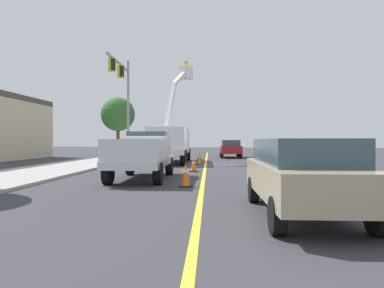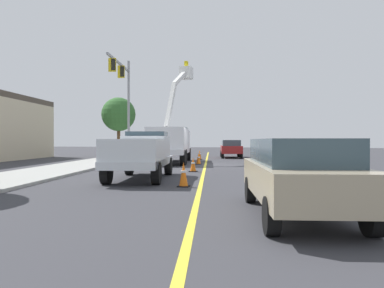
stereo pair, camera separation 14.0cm
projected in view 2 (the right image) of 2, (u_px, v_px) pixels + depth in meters
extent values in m
plane|color=#38383D|center=(205.00, 165.00, 23.73)|extent=(120.00, 120.00, 0.00)
cube|color=#9E9E99|center=(90.00, 163.00, 24.16)|extent=(59.67, 14.35, 0.12)
cube|color=yellow|center=(205.00, 165.00, 23.73)|extent=(49.21, 9.16, 0.01)
cube|color=white|center=(171.00, 151.00, 25.84)|extent=(8.52, 3.94, 0.36)
cube|color=white|center=(174.00, 140.00, 28.45)|extent=(3.00, 2.78, 1.60)
cube|color=#384C56|center=(175.00, 132.00, 28.65)|extent=(2.15, 2.39, 0.64)
cube|color=white|center=(169.00, 141.00, 24.85)|extent=(5.61, 3.40, 1.80)
cube|color=white|center=(171.00, 105.00, 24.03)|extent=(1.71, 0.44, 3.21)
cube|color=white|center=(181.00, 77.00, 25.84)|extent=(2.59, 0.53, 1.59)
cube|color=white|center=(186.00, 73.00, 26.99)|extent=(0.90, 0.90, 0.90)
cube|color=yellow|center=(186.00, 65.00, 26.98)|extent=(0.36, 0.24, 0.60)
cylinder|color=black|center=(161.00, 154.00, 28.77)|extent=(1.08, 0.52, 1.04)
cylinder|color=black|center=(188.00, 154.00, 28.65)|extent=(1.08, 0.52, 1.04)
cylinder|color=black|center=(152.00, 157.00, 24.43)|extent=(1.08, 0.52, 1.04)
cylinder|color=black|center=(184.00, 157.00, 24.31)|extent=(1.08, 0.52, 1.04)
cylinder|color=black|center=(149.00, 158.00, 23.12)|extent=(1.08, 0.52, 1.04)
cylinder|color=black|center=(183.00, 158.00, 23.00)|extent=(1.08, 0.52, 1.04)
cube|color=silver|center=(141.00, 162.00, 14.92)|extent=(5.89, 3.07, 0.30)
cube|color=silver|center=(146.00, 148.00, 16.14)|extent=(2.33, 2.26, 1.10)
cube|color=#384C56|center=(147.00, 138.00, 16.34)|extent=(1.64, 1.98, 0.56)
cube|color=silver|center=(136.00, 153.00, 13.91)|extent=(3.68, 2.67, 1.10)
cylinder|color=black|center=(129.00, 166.00, 16.82)|extent=(0.88, 0.45, 0.84)
cylinder|color=black|center=(168.00, 166.00, 16.71)|extent=(0.88, 0.45, 0.84)
cylinder|color=black|center=(106.00, 173.00, 13.13)|extent=(0.88, 0.45, 0.84)
cylinder|color=black|center=(156.00, 174.00, 13.02)|extent=(0.88, 0.45, 0.84)
cube|color=maroon|center=(231.00, 149.00, 33.68)|extent=(5.06, 2.73, 0.70)
cube|color=#384C56|center=(231.00, 143.00, 33.83)|extent=(3.70, 2.27, 0.60)
cylinder|color=black|center=(241.00, 155.00, 32.01)|extent=(0.71, 0.36, 0.68)
cylinder|color=black|center=(223.00, 155.00, 32.10)|extent=(0.71, 0.36, 0.68)
cylinder|color=black|center=(238.00, 153.00, 35.27)|extent=(0.71, 0.36, 0.68)
cylinder|color=black|center=(221.00, 153.00, 35.36)|extent=(0.71, 0.36, 0.68)
cube|color=tan|center=(298.00, 180.00, 7.67)|extent=(5.06, 2.73, 0.70)
cube|color=#384C56|center=(296.00, 152.00, 7.81)|extent=(3.70, 2.27, 0.60)
cylinder|color=black|center=(372.00, 217.00, 6.00)|extent=(0.71, 0.36, 0.68)
cylinder|color=black|center=(271.00, 216.00, 6.09)|extent=(0.71, 0.36, 0.68)
cylinder|color=black|center=(315.00, 190.00, 9.26)|extent=(0.71, 0.36, 0.68)
cylinder|color=black|center=(250.00, 190.00, 9.35)|extent=(0.71, 0.36, 0.68)
cube|color=black|center=(184.00, 186.00, 12.48)|extent=(0.40, 0.40, 0.04)
cone|color=orange|center=(184.00, 174.00, 12.48)|extent=(0.32, 0.32, 0.84)
cylinder|color=white|center=(184.00, 171.00, 12.48)|extent=(0.20, 0.20, 0.08)
cube|color=black|center=(193.00, 171.00, 18.47)|extent=(0.40, 0.40, 0.04)
cone|color=orange|center=(193.00, 164.00, 18.46)|extent=(0.32, 0.32, 0.71)
cylinder|color=white|center=(193.00, 163.00, 18.46)|extent=(0.20, 0.20, 0.08)
cube|color=black|center=(199.00, 164.00, 24.21)|extent=(0.40, 0.40, 0.04)
cone|color=orange|center=(199.00, 158.00, 24.21)|extent=(0.32, 0.32, 0.76)
cylinder|color=white|center=(199.00, 157.00, 24.21)|extent=(0.20, 0.20, 0.08)
cube|color=black|center=(200.00, 159.00, 30.14)|extent=(0.40, 0.40, 0.04)
cone|color=orange|center=(200.00, 155.00, 30.13)|extent=(0.32, 0.32, 0.79)
cylinder|color=white|center=(200.00, 154.00, 30.13)|extent=(0.20, 0.20, 0.08)
cylinder|color=gray|center=(129.00, 110.00, 31.20)|extent=(0.22, 0.22, 8.73)
cube|color=gray|center=(119.00, 63.00, 27.95)|extent=(6.37, 1.32, 0.16)
cube|color=gold|center=(121.00, 72.00, 28.60)|extent=(0.22, 0.57, 1.00)
cube|color=black|center=(122.00, 72.00, 28.59)|extent=(0.25, 0.35, 0.84)
cube|color=gold|center=(112.00, 65.00, 26.02)|extent=(0.22, 0.57, 1.00)
cube|color=black|center=(114.00, 65.00, 26.01)|extent=(0.25, 0.35, 0.84)
cylinder|color=brown|center=(119.00, 142.00, 34.39)|extent=(0.32, 0.32, 3.05)
sphere|color=#33662D|center=(119.00, 114.00, 34.36)|extent=(3.32, 3.32, 3.32)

